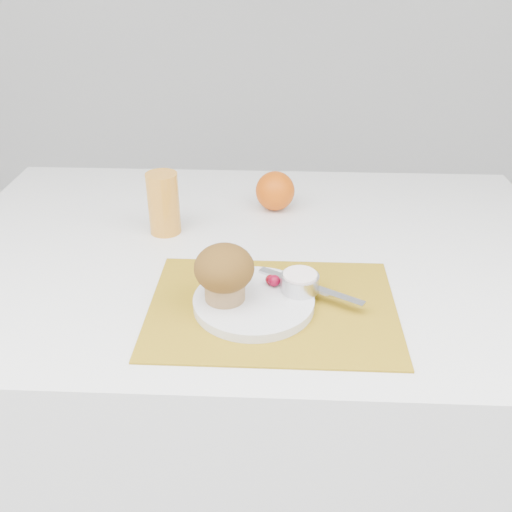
{
  "coord_description": "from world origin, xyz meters",
  "views": [
    {
      "loc": [
        0.05,
        -0.9,
        1.28
      ],
      "look_at": [
        0.01,
        -0.07,
        0.8
      ],
      "focal_mm": 40.0,
      "sensor_mm": 36.0,
      "label": 1
    }
  ],
  "objects_px": {
    "table": "(254,394)",
    "muffin": "(224,272)",
    "plate": "(254,302)",
    "orange": "(275,191)",
    "juice_glass": "(164,203)"
  },
  "relations": [
    {
      "from": "table",
      "to": "orange",
      "type": "xyz_separation_m",
      "value": [
        0.04,
        0.18,
        0.42
      ]
    },
    {
      "from": "juice_glass",
      "to": "orange",
      "type": "bearing_deg",
      "value": 28.38
    },
    {
      "from": "table",
      "to": "muffin",
      "type": "distance_m",
      "value": 0.49
    },
    {
      "from": "table",
      "to": "juice_glass",
      "type": "height_order",
      "value": "juice_glass"
    },
    {
      "from": "plate",
      "to": "muffin",
      "type": "relative_size",
      "value": 2.06
    },
    {
      "from": "orange",
      "to": "muffin",
      "type": "distance_m",
      "value": 0.39
    },
    {
      "from": "table",
      "to": "plate",
      "type": "xyz_separation_m",
      "value": [
        0.01,
        -0.2,
        0.39
      ]
    },
    {
      "from": "table",
      "to": "muffin",
      "type": "relative_size",
      "value": 12.71
    },
    {
      "from": "table",
      "to": "juice_glass",
      "type": "xyz_separation_m",
      "value": [
        -0.18,
        0.06,
        0.44
      ]
    },
    {
      "from": "plate",
      "to": "table",
      "type": "bearing_deg",
      "value": 92.52
    },
    {
      "from": "juice_glass",
      "to": "table",
      "type": "bearing_deg",
      "value": -18.52
    },
    {
      "from": "muffin",
      "to": "table",
      "type": "bearing_deg",
      "value": 79.52
    },
    {
      "from": "plate",
      "to": "orange",
      "type": "relative_size",
      "value": 2.31
    },
    {
      "from": "juice_glass",
      "to": "muffin",
      "type": "height_order",
      "value": "juice_glass"
    },
    {
      "from": "muffin",
      "to": "orange",
      "type": "bearing_deg",
      "value": 79.02
    }
  ]
}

